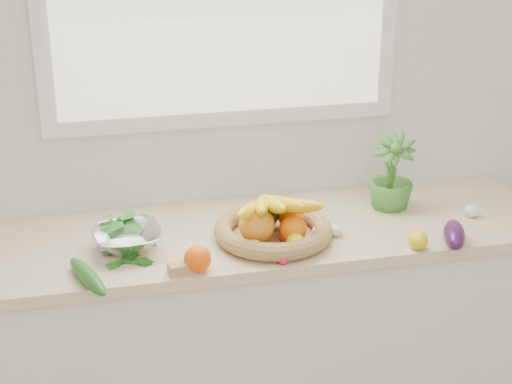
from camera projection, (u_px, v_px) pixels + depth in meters
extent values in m
cube|color=white|center=(222.00, 85.00, 2.85)|extent=(4.50, 0.02, 2.70)
cube|color=silver|center=(242.00, 345.00, 2.92)|extent=(2.20, 0.58, 0.86)
cube|color=beige|center=(241.00, 236.00, 2.75)|extent=(2.24, 0.62, 0.04)
sphere|color=#F75507|center=(198.00, 259.00, 2.45)|extent=(0.10, 0.10, 0.09)
ellipsoid|color=yellow|center=(296.00, 243.00, 2.59)|extent=(0.08, 0.09, 0.06)
ellipsoid|color=yellow|center=(418.00, 240.00, 2.61)|extent=(0.07, 0.08, 0.06)
ellipsoid|color=#D3990B|center=(255.00, 249.00, 2.54)|extent=(0.09, 0.10, 0.06)
sphere|color=#B4260E|center=(290.00, 234.00, 2.63)|extent=(0.09, 0.09, 0.08)
cube|color=tan|center=(186.00, 268.00, 2.45)|extent=(0.12, 0.06, 0.04)
ellipsoid|color=white|center=(336.00, 230.00, 2.70)|extent=(0.06, 0.06, 0.04)
ellipsoid|color=silver|center=(472.00, 211.00, 2.85)|extent=(0.07, 0.07, 0.05)
ellipsoid|color=silver|center=(320.00, 231.00, 2.68)|extent=(0.06, 0.06, 0.05)
ellipsoid|color=#340F39|center=(454.00, 235.00, 2.63)|extent=(0.14, 0.20, 0.08)
ellipsoid|color=#185419|center=(88.00, 276.00, 2.38)|extent=(0.14, 0.27, 0.05)
sphere|color=#D31A45|center=(283.00, 259.00, 2.50)|extent=(0.04, 0.04, 0.04)
imported|color=#3E7B2D|center=(391.00, 175.00, 2.90)|extent=(0.22, 0.22, 0.30)
cylinder|color=tan|center=(273.00, 237.00, 2.68)|extent=(0.37, 0.37, 0.01)
torus|color=#AD8B4D|center=(273.00, 230.00, 2.67)|extent=(0.43, 0.43, 0.06)
sphere|color=orange|center=(257.00, 225.00, 2.62)|extent=(0.13, 0.13, 0.12)
sphere|color=orange|center=(293.00, 229.00, 2.62)|extent=(0.10, 0.10, 0.09)
sphere|color=#FF6908|center=(291.00, 217.00, 2.72)|extent=(0.10, 0.10, 0.09)
ellipsoid|color=black|center=(265.00, 212.00, 2.72)|extent=(0.11, 0.11, 0.12)
ellipsoid|color=yellow|center=(253.00, 210.00, 2.61)|extent=(0.19, 0.25, 0.12)
ellipsoid|color=yellow|center=(262.00, 206.00, 2.62)|extent=(0.11, 0.27, 0.12)
ellipsoid|color=yellow|center=(271.00, 204.00, 2.62)|extent=(0.07, 0.27, 0.12)
ellipsoid|color=yellow|center=(280.00, 204.00, 2.63)|extent=(0.15, 0.27, 0.12)
ellipsoid|color=yellow|center=(290.00, 206.00, 2.64)|extent=(0.22, 0.23, 0.12)
cylinder|color=silver|center=(128.00, 248.00, 2.60)|extent=(0.09, 0.09, 0.02)
imported|color=white|center=(128.00, 238.00, 2.58)|extent=(0.23, 0.23, 0.06)
ellipsoid|color=#235F17|center=(127.00, 227.00, 2.57)|extent=(0.18, 0.18, 0.07)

